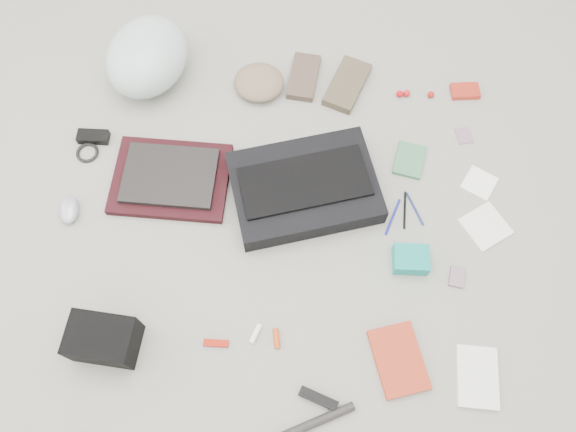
{
  "coord_description": "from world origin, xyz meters",
  "views": [
    {
      "loc": [
        0.04,
        -0.76,
        1.77
      ],
      "look_at": [
        0.0,
        0.0,
        0.05
      ],
      "focal_mm": 35.0,
      "sensor_mm": 36.0,
      "label": 1
    }
  ],
  "objects_px": {
    "bike_helmet": "(147,57)",
    "book_red": "(399,360)",
    "laptop": "(170,176)",
    "camera_bag": "(103,339)",
    "messenger_bag": "(304,188)",
    "accordion_wallet": "(411,259)"
  },
  "relations": [
    {
      "from": "laptop",
      "to": "camera_bag",
      "type": "xyz_separation_m",
      "value": [
        -0.12,
        -0.58,
        0.03
      ]
    },
    {
      "from": "messenger_bag",
      "to": "book_red",
      "type": "bearing_deg",
      "value": -76.56
    },
    {
      "from": "bike_helmet",
      "to": "camera_bag",
      "type": "distance_m",
      "value": 1.04
    },
    {
      "from": "accordion_wallet",
      "to": "messenger_bag",
      "type": "bearing_deg",
      "value": 146.13
    },
    {
      "from": "bike_helmet",
      "to": "book_red",
      "type": "height_order",
      "value": "bike_helmet"
    },
    {
      "from": "messenger_bag",
      "to": "camera_bag",
      "type": "bearing_deg",
      "value": -152.32
    },
    {
      "from": "bike_helmet",
      "to": "book_red",
      "type": "relative_size",
      "value": 1.69
    },
    {
      "from": "laptop",
      "to": "bike_helmet",
      "type": "xyz_separation_m",
      "value": [
        -0.13,
        0.46,
        0.07
      ]
    },
    {
      "from": "camera_bag",
      "to": "laptop",
      "type": "bearing_deg",
      "value": 84.0
    },
    {
      "from": "laptop",
      "to": "camera_bag",
      "type": "bearing_deg",
      "value": -99.36
    },
    {
      "from": "laptop",
      "to": "bike_helmet",
      "type": "bearing_deg",
      "value": 108.4
    },
    {
      "from": "bike_helmet",
      "to": "laptop",
      "type": "bearing_deg",
      "value": -57.92
    },
    {
      "from": "camera_bag",
      "to": "accordion_wallet",
      "type": "xyz_separation_m",
      "value": [
        0.95,
        0.31,
        -0.04
      ]
    },
    {
      "from": "laptop",
      "to": "messenger_bag",
      "type": "bearing_deg",
      "value": -0.75
    },
    {
      "from": "messenger_bag",
      "to": "camera_bag",
      "type": "relative_size",
      "value": 2.47
    },
    {
      "from": "messenger_bag",
      "to": "bike_helmet",
      "type": "bearing_deg",
      "value": 125.88
    },
    {
      "from": "camera_bag",
      "to": "book_red",
      "type": "bearing_deg",
      "value": 5.12
    },
    {
      "from": "messenger_bag",
      "to": "bike_helmet",
      "type": "height_order",
      "value": "bike_helmet"
    },
    {
      "from": "bike_helmet",
      "to": "accordion_wallet",
      "type": "distance_m",
      "value": 1.21
    },
    {
      "from": "bike_helmet",
      "to": "accordion_wallet",
      "type": "xyz_separation_m",
      "value": [
        0.96,
        -0.72,
        -0.08
      ]
    },
    {
      "from": "bike_helmet",
      "to": "book_red",
      "type": "bearing_deg",
      "value": -32.8
    },
    {
      "from": "camera_bag",
      "to": "accordion_wallet",
      "type": "relative_size",
      "value": 1.74
    }
  ]
}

